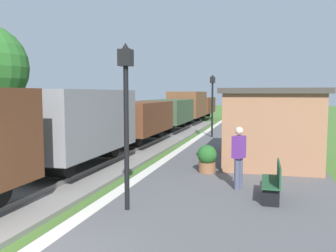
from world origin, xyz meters
The scene contains 8 objects.
freight_train centered at (-2.40, 16.41, 1.55)m, with size 2.50×39.20×2.72m.
station_hut centered at (4.40, 10.14, 1.65)m, with size 3.50×5.80×2.78m.
bench_near_hut centered at (4.38, 4.68, 0.72)m, with size 0.42×1.50×0.91m.
bench_down_platform centered at (4.38, 15.03, 0.72)m, with size 0.42×1.50×0.91m.
person_waiting centered at (3.48, 5.45, 1.18)m, with size 0.38×0.45×1.71m.
potted_planter centered at (2.34, 7.26, 0.72)m, with size 0.64×0.64×0.92m.
lamp_post_near centered at (1.18, 3.05, 2.80)m, with size 0.28×0.28×3.70m.
lamp_post_far centered at (1.18, 16.88, 2.80)m, with size 0.28×0.28×3.70m.
Camera 1 is at (4.09, -4.33, 2.87)m, focal length 38.36 mm.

